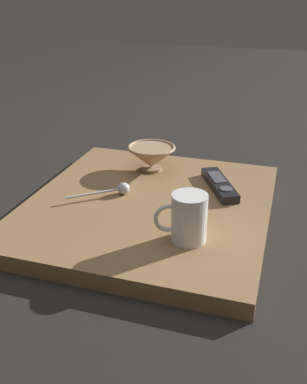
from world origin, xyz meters
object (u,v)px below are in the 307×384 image
object	(u,v)px
coffee_mug	(188,218)
tv_remote_near	(219,185)
cereal_bowl	(151,156)
teaspoon	(119,189)

from	to	relation	value
coffee_mug	tv_remote_near	world-z (taller)	coffee_mug
coffee_mug	tv_remote_near	xyz separation A→B (m)	(0.02, 0.26, -0.04)
cereal_bowl	coffee_mug	distance (m)	0.37
cereal_bowl	coffee_mug	bearing A→B (deg)	-61.29
cereal_bowl	tv_remote_near	distance (m)	0.21
tv_remote_near	teaspoon	bearing A→B (deg)	-154.39
cereal_bowl	tv_remote_near	bearing A→B (deg)	-18.15
cereal_bowl	coffee_mug	xyz separation A→B (m)	(0.18, -0.33, 0.01)
cereal_bowl	tv_remote_near	world-z (taller)	cereal_bowl
cereal_bowl	teaspoon	world-z (taller)	cereal_bowl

